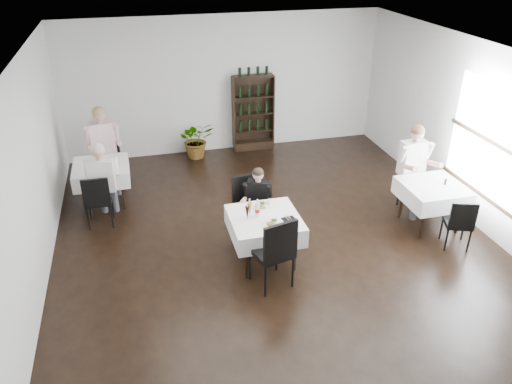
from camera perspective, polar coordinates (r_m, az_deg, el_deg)
room_shell at (r=7.13m, az=3.38°, el=2.49°), size 9.00×9.00×9.00m
window_right at (r=8.76m, az=25.73°, el=4.67°), size 0.06×2.30×1.85m
wine_shelf at (r=11.37m, az=-0.32°, el=8.93°), size 0.90×0.28×1.75m
main_table at (r=7.47m, az=0.99°, el=-3.84°), size 1.03×1.03×0.77m
left_table at (r=9.50m, az=-17.23°, el=2.16°), size 0.98×0.98×0.77m
right_table at (r=8.88m, az=19.50°, el=-0.11°), size 0.98×0.98×0.77m
potted_tree at (r=11.16m, az=-6.82°, el=5.99°), size 0.80×0.71×0.83m
main_chair_far at (r=8.13m, az=-0.78°, el=-1.22°), size 0.56×0.57×1.04m
main_chair_near at (r=6.92m, az=2.19°, el=-6.53°), size 0.63×0.63×1.13m
left_chair_far at (r=10.08m, az=-16.55°, el=3.29°), size 0.58×0.58×0.95m
left_chair_near at (r=8.78m, az=-17.64°, el=-0.65°), size 0.45×0.45×0.96m
right_chair_far at (r=9.40m, az=17.73°, el=1.66°), size 0.52×0.53×1.05m
right_chair_near at (r=8.44m, az=22.25°, el=-3.08°), size 0.51×0.51×0.88m
diner_main at (r=7.99m, az=0.16°, el=-0.75°), size 0.56×0.58×1.24m
diner_left_far at (r=9.91m, az=-17.04°, el=5.39°), size 0.66×0.68×1.65m
diner_left_near at (r=8.81m, az=-17.10°, el=1.77°), size 0.57×0.58×1.47m
diner_right_far at (r=9.13m, az=17.76°, el=3.18°), size 0.62×0.63×1.61m
plate_far at (r=7.63m, az=0.52°, el=-1.65°), size 0.30×0.30×0.08m
plate_near at (r=7.21m, az=1.90°, el=-3.61°), size 0.25×0.25×0.08m
pilsner_dark at (r=7.27m, az=-1.00°, el=-2.41°), size 0.06×0.06×0.27m
pilsner_lager at (r=7.36m, az=-0.74°, el=-1.96°), size 0.07×0.07×0.29m
coke_bottle at (r=7.35m, az=0.17°, el=-2.02°), size 0.07×0.07×0.28m
napkin_cutlery at (r=7.34m, az=3.78°, el=-3.11°), size 0.22×0.21×0.02m
pepper_mill at (r=8.87m, az=20.84°, el=1.10°), size 0.05×0.05×0.10m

